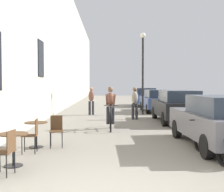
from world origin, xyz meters
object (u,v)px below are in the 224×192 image
Objects in this scene: cafe_chair_mid_toward_street at (32,133)px; parked_car_fourth at (145,97)px; parked_car_second at (177,106)px; cafe_chair_mid_toward_wall at (56,129)px; pedestrian_near at (135,101)px; parked_car_nearest at (218,120)px; pedestrian_mid at (91,99)px; cafe_chair_near_toward_street at (6,149)px; parked_motorcycle at (211,142)px; street_lamp at (143,63)px; parked_car_third at (157,100)px; cafe_table_mid at (36,129)px; cafe_table_near at (13,142)px; cyclist_on_bicycle at (110,109)px.

parked_car_fourth reaches higher than cafe_chair_mid_toward_street.
cafe_chair_mid_toward_wall is at bearing -132.06° from parked_car_second.
pedestrian_near is 0.40× the size of parked_car_nearest.
pedestrian_mid is (-2.37, 2.29, -0.00)m from pedestrian_near.
parked_motorcycle is at bearing 15.32° from cafe_chair_near_toward_street.
parked_motorcycle is at bearing -7.82° from cafe_chair_mid_toward_street.
street_lamp is 7.33m from parked_car_fourth.
parked_car_third is at bearing 65.86° from cafe_chair_mid_toward_wall.
pedestrian_near reaches higher than parked_car_fourth.
cafe_table_mid is 0.43× the size of pedestrian_near.
cafe_table_mid is at bearing 89.00° from cafe_table_near.
parked_car_nearest is (5.20, 1.79, 0.25)m from cafe_table_near.
cafe_chair_near_toward_street is 14.24m from parked_car_third.
parked_car_second is at bearing -89.84° from parked_car_third.
cafe_table_mid is at bearing 178.86° from parked_car_nearest.
pedestrian_near is (3.39, 7.28, 0.42)m from cafe_chair_mid_toward_street.
parked_car_nearest is at bearing -2.21° from cafe_chair_mid_toward_wall.
parked_car_third is at bearing 63.54° from cafe_table_mid.
cafe_chair_near_toward_street is 9.75m from pedestrian_near.
cafe_chair_mid_toward_wall is 11.64m from parked_car_third.
cafe_table_near is at bearing -95.17° from cafe_chair_mid_toward_street.
cafe_chair_mid_toward_street is 5.13m from parked_car_nearest.
parked_motorcycle is (4.45, -0.61, -0.11)m from cafe_chair_mid_toward_street.
cyclist_on_bicycle is at bearing 62.34° from cafe_chair_mid_toward_street.
pedestrian_near is 6.91m from parked_car_nearest.
pedestrian_mid reaches higher than cafe_chair_near_toward_street.
cafe_table_near and cafe_table_mid have the same top height.
cafe_chair_near_toward_street is 1.00× the size of cafe_chair_mid_toward_wall.
parked_car_nearest is 1.01× the size of parked_car_third.
cafe_chair_near_toward_street and cafe_chair_mid_toward_wall have the same top height.
cafe_table_near is 1.89m from cafe_table_mid.
parked_car_nearest is at bearing 18.94° from cafe_table_near.
cafe_table_near is 0.17× the size of parked_car_third.
cafe_chair_near_toward_street is 4.65m from parked_motorcycle.
parked_motorcycle is (-0.64, -1.19, -0.36)m from parked_car_nearest.
parked_car_fourth is at bearing 89.77° from parked_car_nearest.
parked_car_second is (1.15, -3.66, -2.32)m from street_lamp.
cyclist_on_bicycle is 0.43× the size of parked_car_third.
street_lamp reaches higher than parked_car_second.
street_lamp is 3.09m from parked_car_third.
parked_motorcycle is (4.49, 1.23, -0.11)m from cafe_chair_near_toward_street.
cafe_table_near is at bearing -112.43° from pedestrian_near.
parked_car_second reaches higher than cafe_chair_mid_toward_wall.
cafe_table_mid is at bearing -123.27° from cyclist_on_bicycle.
parked_car_second is (1.87, -1.23, -0.15)m from pedestrian_near.
parked_car_fourth is at bearing 87.65° from parked_motorcycle.
street_lamp is (0.72, 2.44, 2.17)m from pedestrian_near.
cafe_table_mid is 0.81× the size of cafe_chair_mid_toward_wall.
street_lamp reaches higher than parked_car_third.
parked_car_second reaches higher than parked_motorcycle.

